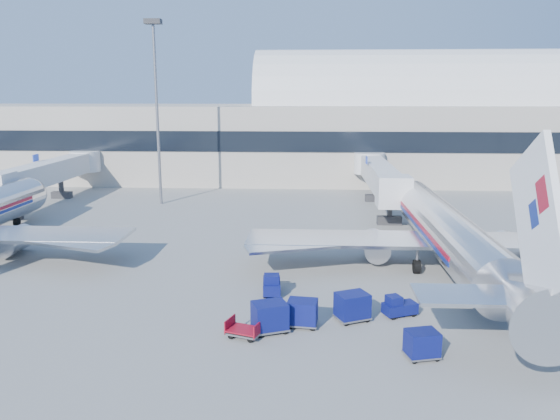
# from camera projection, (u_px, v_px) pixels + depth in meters

# --- Properties ---
(ground) EXTENTS (260.00, 260.00, 0.00)m
(ground) POSITION_uv_depth(u_px,v_px,m) (323.00, 287.00, 39.60)
(ground) COLOR gray
(ground) RESTS_ON ground
(terminal) EXTENTS (170.00, 28.15, 21.00)m
(terminal) POSITION_uv_depth(u_px,v_px,m) (236.00, 132.00, 93.44)
(terminal) COLOR #B2AA9E
(terminal) RESTS_ON ground
(airliner_main) EXTENTS (32.00, 37.26, 12.07)m
(airliner_main) POSITION_uv_depth(u_px,v_px,m) (449.00, 234.00, 42.87)
(airliner_main) COLOR silver
(airliner_main) RESTS_ON ground
(jetbridge_near) EXTENTS (4.40, 27.50, 6.25)m
(jetbridge_near) POSITION_uv_depth(u_px,v_px,m) (378.00, 174.00, 68.48)
(jetbridge_near) COLOR silver
(jetbridge_near) RESTS_ON ground
(jetbridge_mid) EXTENTS (4.40, 27.50, 6.25)m
(jetbridge_mid) POSITION_uv_depth(u_px,v_px,m) (52.00, 172.00, 70.70)
(jetbridge_mid) COLOR silver
(jetbridge_mid) RESTS_ON ground
(mast_west) EXTENTS (2.00, 1.20, 22.60)m
(mast_west) POSITION_uv_depth(u_px,v_px,m) (156.00, 86.00, 66.91)
(mast_west) COLOR slate
(mast_west) RESTS_ON ground
(tug_lead) EXTENTS (2.34, 1.77, 1.37)m
(tug_lead) POSITION_uv_depth(u_px,v_px,m) (399.00, 306.00, 34.32)
(tug_lead) COLOR #0B1053
(tug_lead) RESTS_ON ground
(tug_right) EXTENTS (2.66, 1.92, 1.56)m
(tug_right) POSITION_uv_depth(u_px,v_px,m) (526.00, 300.00, 35.15)
(tug_right) COLOR #0B1053
(tug_right) RESTS_ON ground
(tug_left) EXTENTS (1.37, 2.47, 1.56)m
(tug_left) POSITION_uv_depth(u_px,v_px,m) (272.00, 284.00, 38.07)
(tug_left) COLOR #0B1053
(tug_left) RESTS_ON ground
(cart_train_a) EXTENTS (2.44, 2.21, 1.75)m
(cart_train_a) POSITION_uv_depth(u_px,v_px,m) (352.00, 306.00, 33.55)
(cart_train_a) COLOR #0B1053
(cart_train_a) RESTS_ON ground
(cart_train_b) EXTENTS (2.01, 1.63, 1.63)m
(cart_train_b) POSITION_uv_depth(u_px,v_px,m) (302.00, 312.00, 32.73)
(cart_train_b) COLOR #0B1053
(cart_train_b) RESTS_ON ground
(cart_train_c) EXTENTS (2.47, 2.20, 1.80)m
(cart_train_c) POSITION_uv_depth(u_px,v_px,m) (270.00, 316.00, 31.93)
(cart_train_c) COLOR #0B1053
(cart_train_c) RESTS_ON ground
(cart_solo_near) EXTENTS (1.99, 1.69, 1.51)m
(cart_solo_near) POSITION_uv_depth(u_px,v_px,m) (422.00, 344.00, 28.75)
(cart_solo_near) COLOR #0B1053
(cart_solo_near) RESTS_ON ground
(cart_open_red) EXTENTS (2.25, 1.91, 0.51)m
(cart_open_red) POSITION_uv_depth(u_px,v_px,m) (245.00, 331.00, 31.31)
(cart_open_red) COLOR slate
(cart_open_red) RESTS_ON ground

